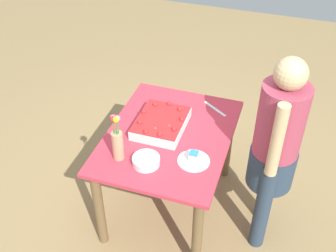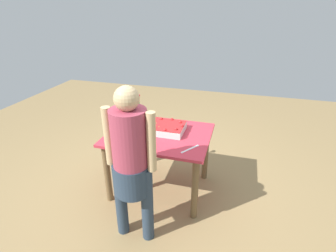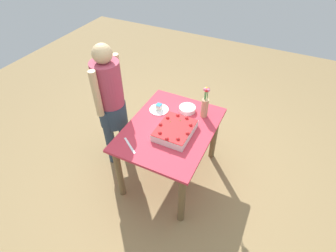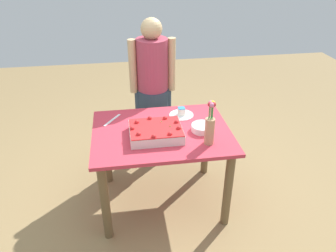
% 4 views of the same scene
% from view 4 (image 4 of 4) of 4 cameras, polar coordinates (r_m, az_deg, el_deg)
% --- Properties ---
extents(ground_plane, '(8.00, 8.00, 0.00)m').
position_cam_4_polar(ground_plane, '(3.11, -1.01, -12.67)').
color(ground_plane, olive).
extents(dining_table, '(1.12, 0.86, 0.74)m').
position_cam_4_polar(dining_table, '(2.74, -1.12, -3.27)').
color(dining_table, '#C03142').
rests_on(dining_table, ground_plane).
extents(sheet_cake, '(0.41, 0.34, 0.10)m').
position_cam_4_polar(sheet_cake, '(2.57, -2.13, -0.97)').
color(sheet_cake, silver).
rests_on(sheet_cake, dining_table).
extents(serving_plate_with_slice, '(0.21, 0.21, 0.08)m').
position_cam_4_polar(serving_plate_with_slice, '(2.89, 2.34, 2.19)').
color(serving_plate_with_slice, white).
rests_on(serving_plate_with_slice, dining_table).
extents(cake_knife, '(0.15, 0.20, 0.00)m').
position_cam_4_polar(cake_knife, '(2.86, -9.71, 1.02)').
color(cake_knife, silver).
rests_on(cake_knife, dining_table).
extents(flower_vase, '(0.07, 0.07, 0.35)m').
position_cam_4_polar(flower_vase, '(2.45, 7.32, -0.01)').
color(flower_vase, tan).
rests_on(flower_vase, dining_table).
extents(fruit_bowl, '(0.18, 0.18, 0.05)m').
position_cam_4_polar(fruit_bowl, '(2.67, 6.03, -0.31)').
color(fruit_bowl, silver).
rests_on(fruit_bowl, dining_table).
extents(person_standing, '(0.45, 0.31, 1.49)m').
position_cam_4_polar(person_standing, '(3.27, -2.67, 7.37)').
color(person_standing, '#29384A').
rests_on(person_standing, ground_plane).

